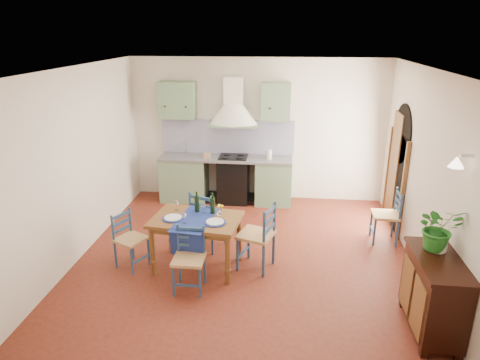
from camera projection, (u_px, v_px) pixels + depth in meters
name	position (u px, v px, depth m)	size (l,w,h in m)	color
floor	(245.00, 255.00, 6.59)	(5.00, 5.00, 0.00)	#4E1910
back_wall	(233.00, 149.00, 8.43)	(5.00, 0.96, 2.80)	beige
right_wall	(420.00, 173.00, 6.15)	(0.26, 5.00, 2.80)	beige
left_wall	(79.00, 164.00, 6.37)	(0.04, 5.00, 2.80)	beige
ceiling	(246.00, 68.00, 5.65)	(5.00, 5.00, 0.01)	white
dining_table	(197.00, 224.00, 6.04)	(1.31, 1.01, 1.10)	brown
chair_near	(189.00, 259.00, 5.60)	(0.41, 0.41, 0.87)	navy
chair_far	(207.00, 219.00, 6.66)	(0.59, 0.59, 0.97)	navy
chair_left	(130.00, 239.00, 6.16)	(0.52, 0.52, 0.83)	navy
chair_right	(258.00, 236.00, 6.08)	(0.59, 0.59, 0.99)	navy
chair_spare	(387.00, 215.00, 6.89)	(0.42, 0.42, 0.88)	navy
sideboard	(433.00, 292.00, 4.78)	(0.50, 1.05, 0.94)	black
potted_plant	(439.00, 228.00, 4.76)	(0.48, 0.41, 0.53)	#206E22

